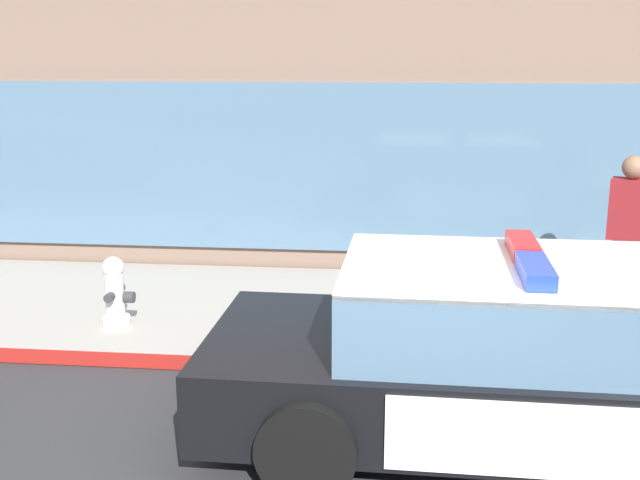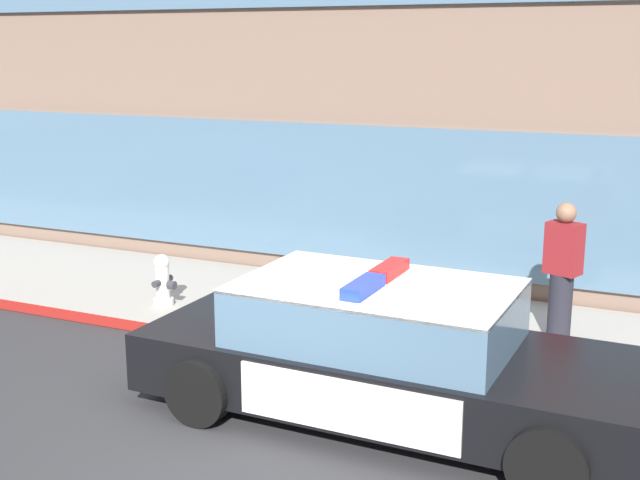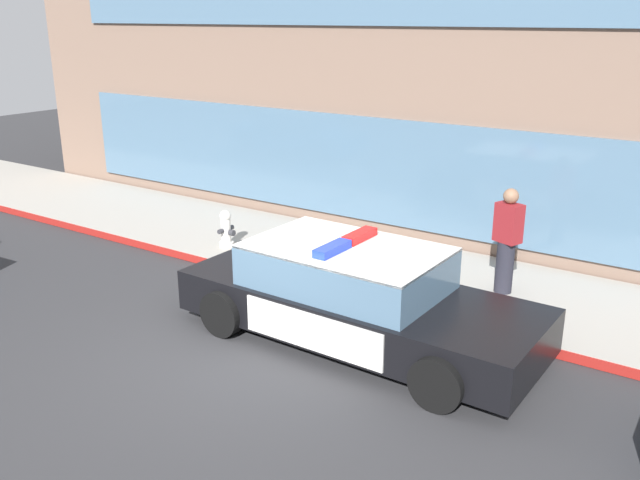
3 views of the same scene
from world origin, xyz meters
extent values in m
plane|color=#303033|center=(0.00, 0.00, 0.00)|extent=(48.00, 48.00, 0.00)
cube|color=#A39E93|center=(0.00, 3.80, 0.07)|extent=(48.00, 3.03, 0.15)
cube|color=maroon|center=(0.00, 2.27, 0.08)|extent=(28.80, 0.04, 0.14)
cube|color=#7A6051|center=(0.95, 11.19, 3.30)|extent=(24.03, 11.64, 6.59)
cube|color=slate|center=(-1.93, 5.34, 1.45)|extent=(14.42, 0.08, 2.10)
cube|color=black|center=(1.11, 1.22, 0.50)|extent=(5.15, 2.01, 0.60)
cube|color=silver|center=(2.74, 1.19, 0.67)|extent=(1.77, 1.90, 0.05)
cube|color=silver|center=(-0.68, 1.26, 0.67)|extent=(1.47, 1.90, 0.05)
cube|color=silver|center=(1.02, 2.19, 0.50)|extent=(2.15, 0.07, 0.51)
cube|color=silver|center=(0.98, 0.26, 0.50)|extent=(2.15, 0.07, 0.51)
cube|color=yellow|center=(1.02, 2.21, 0.50)|extent=(0.22, 0.02, 0.26)
cube|color=slate|center=(0.90, 1.23, 1.07)|extent=(2.69, 1.77, 0.60)
cube|color=silver|center=(0.90, 1.23, 1.36)|extent=(2.69, 1.77, 0.04)
cube|color=red|center=(0.91, 1.57, 1.44)|extent=(0.21, 0.65, 0.11)
cube|color=blue|center=(0.89, 0.89, 1.44)|extent=(0.21, 0.65, 0.11)
cylinder|color=black|center=(2.81, 2.15, 0.34)|extent=(0.68, 0.23, 0.68)
cylinder|color=black|center=(2.77, 0.24, 0.34)|extent=(0.68, 0.23, 0.68)
cylinder|color=black|center=(-0.56, 2.21, 0.34)|extent=(0.68, 0.23, 0.68)
cylinder|color=black|center=(-0.60, 0.30, 0.34)|extent=(0.68, 0.23, 0.68)
cylinder|color=silver|center=(-2.88, 2.98, 0.20)|extent=(0.28, 0.28, 0.10)
cylinder|color=silver|center=(-2.88, 2.98, 0.47)|extent=(0.19, 0.19, 0.45)
sphere|color=silver|center=(-2.88, 2.98, 0.77)|extent=(0.22, 0.22, 0.22)
cylinder|color=#333338|center=(-2.88, 2.98, 0.84)|extent=(0.06, 0.06, 0.05)
cylinder|color=#333338|center=(-2.88, 2.83, 0.50)|extent=(0.09, 0.10, 0.09)
cylinder|color=#333338|center=(-2.88, 3.12, 0.50)|extent=(0.09, 0.10, 0.09)
cylinder|color=#333338|center=(-2.73, 2.98, 0.46)|extent=(0.10, 0.12, 0.12)
cylinder|color=#23232D|center=(2.30, 3.78, 0.57)|extent=(0.28, 0.28, 0.85)
cube|color=maroon|center=(2.30, 3.78, 1.31)|extent=(0.47, 0.38, 0.62)
sphere|color=#8C664C|center=(2.30, 3.78, 1.74)|extent=(0.24, 0.24, 0.24)
camera|label=1|loc=(-0.02, -4.36, 2.90)|focal=44.22mm
camera|label=2|loc=(3.65, -6.14, 3.66)|focal=46.92mm
camera|label=3|loc=(5.52, -6.28, 4.40)|focal=38.17mm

